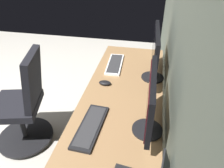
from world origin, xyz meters
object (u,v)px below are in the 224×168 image
object	(u,v)px
monitor_secondary	(155,52)
keyboard_main	(91,126)
mouse_main	(105,83)
keyboard_spare	(115,64)
office_chair	(24,106)
monitor_primary	(150,101)

from	to	relation	value
monitor_secondary	keyboard_main	distance (m)	0.84
mouse_main	keyboard_spare	bearing A→B (deg)	177.03
mouse_main	office_chair	bearing A→B (deg)	-82.36
keyboard_spare	monitor_primary	bearing A→B (deg)	23.85
monitor_primary	office_chair	world-z (taller)	monitor_primary
keyboard_spare	mouse_main	distance (m)	0.36
keyboard_spare	keyboard_main	bearing A→B (deg)	0.06
monitor_primary	keyboard_main	bearing A→B (deg)	-82.62
keyboard_spare	mouse_main	size ratio (longest dim) A/B	4.10
monitor_primary	office_chair	xyz separation A→B (m)	(-0.37, -1.16, -0.51)
keyboard_main	keyboard_spare	distance (m)	0.88
monitor_secondary	mouse_main	distance (m)	0.50
keyboard_main	office_chair	xyz separation A→B (m)	(-0.42, -0.79, -0.28)
office_chair	keyboard_spare	bearing A→B (deg)	120.49
monitor_primary	keyboard_main	size ratio (longest dim) A/B	1.20
monitor_primary	keyboard_spare	bearing A→B (deg)	-156.15
monitor_primary	keyboard_spare	xyz separation A→B (m)	(-0.83, -0.37, -0.23)
monitor_secondary	mouse_main	size ratio (longest dim) A/B	5.58
mouse_main	office_chair	xyz separation A→B (m)	(0.10, -0.77, -0.29)
keyboard_spare	mouse_main	world-z (taller)	mouse_main
monitor_secondary	keyboard_main	world-z (taller)	monitor_secondary
keyboard_spare	office_chair	distance (m)	0.96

